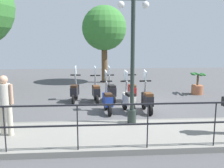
{
  "coord_description": "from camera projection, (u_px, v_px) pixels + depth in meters",
  "views": [
    {
      "loc": [
        -9.61,
        1.22,
        2.61
      ],
      "look_at": [
        0.2,
        0.5,
        0.9
      ],
      "focal_mm": 40.0,
      "sensor_mm": 36.0,
      "label": 1
    }
  ],
  "objects": [
    {
      "name": "ground_plane",
      "position": [
        125.0,
        107.0,
        9.97
      ],
      "size": [
        28.0,
        28.0,
        0.0
      ],
      "primitive_type": "plane",
      "color": "#4C4C4F"
    },
    {
      "name": "promenade_walkway",
      "position": [
        139.0,
        134.0,
        6.86
      ],
      "size": [
        2.2,
        20.0,
        0.15
      ],
      "color": "gray",
      "rests_on": "ground_plane"
    },
    {
      "name": "fence_railing",
      "position": [
        148.0,
        116.0,
        5.69
      ],
      "size": [
        0.04,
        16.03,
        1.07
      ],
      "color": "black",
      "rests_on": "promenade_walkway"
    },
    {
      "name": "lamp_post_near",
      "position": [
        132.0,
        66.0,
        7.28
      ],
      "size": [
        0.26,
        0.9,
        3.97
      ],
      "color": "#232D28",
      "rests_on": "promenade_walkway"
    },
    {
      "name": "pedestrian_distant",
      "position": [
        5.0,
        101.0,
        6.46
      ],
      "size": [
        0.4,
        0.47,
        1.59
      ],
      "rotation": [
        0.0,
        0.0,
        2.85
      ],
      "color": "beige",
      "rests_on": "promenade_walkway"
    },
    {
      "name": "tree_distant",
      "position": [
        104.0,
        29.0,
        15.26
      ],
      "size": [
        2.73,
        2.73,
        4.74
      ],
      "color": "brown",
      "rests_on": "ground_plane"
    },
    {
      "name": "potted_palm",
      "position": [
        197.0,
        85.0,
        12.26
      ],
      "size": [
        1.06,
        0.66,
        1.05
      ],
      "color": "#9E5B3D",
      "rests_on": "ground_plane"
    },
    {
      "name": "scooter_near_0",
      "position": [
        147.0,
        100.0,
        9.14
      ],
      "size": [
        1.23,
        0.44,
        1.54
      ],
      "rotation": [
        0.0,
        0.0,
        0.09
      ],
      "color": "black",
      "rests_on": "ground_plane"
    },
    {
      "name": "scooter_near_1",
      "position": [
        129.0,
        100.0,
        9.12
      ],
      "size": [
        1.22,
        0.51,
        1.54
      ],
      "rotation": [
        0.0,
        0.0,
        0.23
      ],
      "color": "black",
      "rests_on": "ground_plane"
    },
    {
      "name": "scooter_near_2",
      "position": [
        108.0,
        100.0,
        9.06
      ],
      "size": [
        1.23,
        0.44,
        1.54
      ],
      "rotation": [
        0.0,
        0.0,
        0.12
      ],
      "color": "black",
      "rests_on": "ground_plane"
    },
    {
      "name": "scooter_far_0",
      "position": [
        132.0,
        90.0,
        10.8
      ],
      "size": [
        1.23,
        0.44,
        1.54
      ],
      "rotation": [
        0.0,
        0.0,
        0.01
      ],
      "color": "black",
      "rests_on": "ground_plane"
    },
    {
      "name": "scooter_far_1",
      "position": [
        111.0,
        91.0,
        10.72
      ],
      "size": [
        1.22,
        0.49,
        1.54
      ],
      "rotation": [
        0.0,
        0.0,
        0.21
      ],
      "color": "black",
      "rests_on": "ground_plane"
    },
    {
      "name": "scooter_far_2",
      "position": [
        96.0,
        91.0,
        10.59
      ],
      "size": [
        1.23,
        0.44,
        1.54
      ],
      "rotation": [
        0.0,
        0.0,
        0.1
      ],
      "color": "black",
      "rests_on": "ground_plane"
    },
    {
      "name": "scooter_far_3",
      "position": [
        75.0,
        91.0,
        10.72
      ],
      "size": [
        1.23,
        0.44,
        1.54
      ],
      "rotation": [
        0.0,
        0.0,
        -0.1
      ],
      "color": "black",
      "rests_on": "ground_plane"
    }
  ]
}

